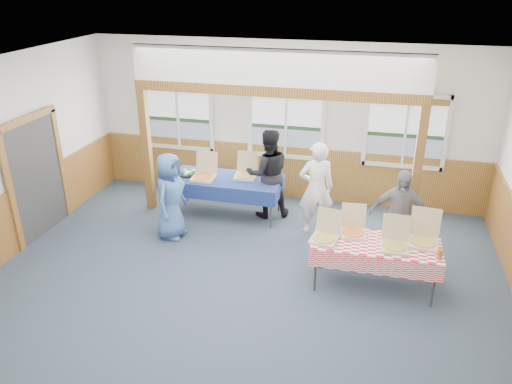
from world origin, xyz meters
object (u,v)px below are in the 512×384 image
table_right (376,246)px  man_blue (170,196)px  woman_white (316,188)px  woman_black (268,174)px  table_left (226,180)px  person_grey (399,216)px

table_right → man_blue: (-3.54, 0.75, 0.08)m
woman_white → woman_black: 1.09m
table_left → woman_black: (0.79, 0.16, 0.16)m
man_blue → person_grey: 3.86m
table_right → person_grey: person_grey is taller
table_right → woman_white: (-1.09, 1.52, 0.16)m
table_left → person_grey: (3.18, -0.93, 0.08)m
woman_white → man_blue: bearing=-1.4°
table_left → man_blue: man_blue is taller
table_right → person_grey: 0.96m
table_left → person_grey: size_ratio=1.43×
woman_black → person_grey: size_ratio=1.10×
table_right → person_grey: size_ratio=1.23×
table_left → woman_black: 0.82m
woman_white → person_grey: woman_white is taller
table_right → woman_black: woman_black is taller
woman_white → woman_black: bearing=-44.6°
man_blue → table_right: bearing=-96.6°
woman_white → man_blue: woman_white is taller
woman_white → man_blue: size_ratio=1.10×
man_blue → person_grey: person_grey is taller
woman_black → table_right: bearing=114.8°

